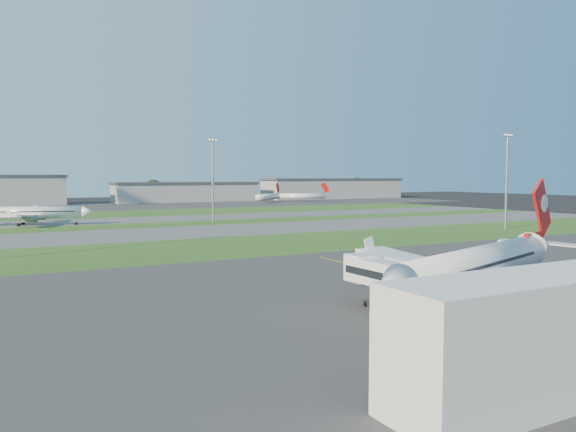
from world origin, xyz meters
TOP-DOWN VIEW (x-y plane):
  - ground at (0.00, 0.00)m, footprint 700.00×700.00m
  - apron_near at (0.00, 0.00)m, footprint 300.00×70.00m
  - grass_strip_a at (0.00, 52.00)m, footprint 300.00×34.00m
  - taxiway_a at (0.00, 85.00)m, footprint 300.00×32.00m
  - grass_strip_b at (0.00, 110.00)m, footprint 300.00×18.00m
  - taxiway_b at (0.00, 132.00)m, footprint 300.00×26.00m
  - grass_strip_c at (0.00, 165.00)m, footprint 300.00×40.00m
  - apron_far at (0.00, 225.00)m, footprint 400.00×80.00m
  - yellow_line at (5.00, 0.00)m, footprint 0.25×60.00m
  - terminal_fragment at (-14.00, -29.94)m, footprint 26.00×6.05m
  - jet_bridge at (-9.81, -15.24)m, footprint 4.20×26.90m
  - airliner_parked at (1.10, -9.43)m, footprint 38.24×32.29m
  - airliner_taxiing at (-34.52, 124.59)m, footprint 33.16×27.92m
  - mini_jet_near at (91.75, 223.67)m, footprint 23.47×19.15m
  - mini_jet_far at (113.30, 223.01)m, footprint 26.38×14.43m
  - light_mast_centre at (15.00, 108.00)m, footprint 3.20×0.70m
  - light_mast_east at (78.00, 52.00)m, footprint 3.20×0.70m
  - hangar_east at (55.00, 255.00)m, footprint 81.60×23.00m
  - hangar_far_east at (155.00, 255.00)m, footprint 96.90×23.00m
  - tree_mid_west at (-20.00, 266.00)m, footprint 9.90×9.90m
  - tree_mid_east at (40.00, 269.00)m, footprint 11.55×11.55m
  - tree_east at (115.00, 267.00)m, footprint 10.45×10.45m
  - tree_far_east at (185.00, 271.00)m, footprint 12.65×12.65m

SIDE VIEW (x-z plane):
  - ground at x=0.00m, z-range 0.00..0.00m
  - yellow_line at x=5.00m, z-range -0.01..0.01m
  - apron_near at x=0.00m, z-range 0.00..0.01m
  - grass_strip_a at x=0.00m, z-range 0.00..0.01m
  - taxiway_a at x=0.00m, z-range 0.00..0.01m
  - grass_strip_b at x=0.00m, z-range 0.00..0.01m
  - taxiway_b at x=0.00m, z-range 0.00..0.01m
  - grass_strip_c at x=0.00m, z-range 0.00..0.01m
  - apron_far at x=0.00m, z-range 0.00..0.01m
  - mini_jet_near at x=91.75m, z-range -1.46..8.02m
  - mini_jet_far at x=113.30m, z-range -1.46..8.02m
  - airliner_taxiing at x=-34.52m, z-range -1.59..9.07m
  - terminal_fragment at x=-14.00m, z-range -0.02..7.98m
  - jet_bridge at x=-9.81m, z-range 0.91..7.11m
  - airliner_parked at x=1.10m, z-range -1.85..10.55m
  - hangar_east at x=55.00m, z-range 0.04..11.24m
  - tree_mid_west at x=-20.00m, z-range 0.44..11.24m
  - tree_east at x=115.00m, z-range 0.46..11.86m
  - hangar_far_east at x=155.00m, z-range 0.04..13.24m
  - tree_mid_east at x=40.00m, z-range 0.51..13.11m
  - tree_far_east at x=185.00m, z-range 0.56..14.36m
  - light_mast_centre at x=15.00m, z-range 1.91..27.71m
  - light_mast_east at x=78.00m, z-range 1.91..27.71m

